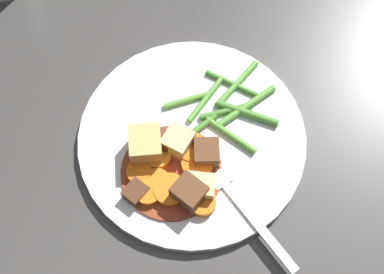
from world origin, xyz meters
name	(u,v)px	position (x,y,z in m)	size (l,w,h in m)	color
ground_plane	(192,141)	(0.00, 0.00, 0.00)	(3.00, 3.00, 0.00)	#423F3D
dinner_plate	(192,139)	(0.00, 0.00, 0.01)	(0.26, 0.26, 0.01)	white
stew_sauce	(172,172)	(0.05, 0.01, 0.01)	(0.11, 0.11, 0.00)	#93381E
carrot_slice_0	(157,156)	(0.04, -0.02, 0.02)	(0.03, 0.03, 0.01)	orange
carrot_slice_1	(170,190)	(0.07, 0.02, 0.02)	(0.04, 0.04, 0.01)	orange
carrot_slice_2	(191,148)	(0.01, 0.01, 0.02)	(0.03, 0.03, 0.01)	orange
carrot_slice_3	(156,182)	(0.07, 0.00, 0.02)	(0.03, 0.03, 0.01)	orange
carrot_slice_4	(197,164)	(0.03, 0.02, 0.02)	(0.04, 0.04, 0.01)	orange
carrot_slice_5	(139,173)	(0.07, -0.02, 0.02)	(0.03, 0.03, 0.01)	orange
carrot_slice_6	(203,203)	(0.06, 0.05, 0.02)	(0.03, 0.03, 0.01)	orange
carrot_slice_7	(152,195)	(0.08, 0.00, 0.02)	(0.03, 0.03, 0.01)	orange
potato_chunk_0	(201,187)	(0.05, 0.04, 0.02)	(0.03, 0.03, 0.02)	#EAD68C
potato_chunk_1	(178,142)	(0.02, -0.01, 0.03)	(0.03, 0.03, 0.03)	#EAD68C
potato_chunk_2	(146,145)	(0.04, -0.03, 0.03)	(0.03, 0.04, 0.03)	#DBBC6B
meat_chunk_0	(207,153)	(0.01, 0.03, 0.02)	(0.03, 0.03, 0.02)	brown
meat_chunk_1	(189,193)	(0.06, 0.04, 0.03)	(0.03, 0.03, 0.03)	brown
meat_chunk_2	(136,192)	(0.09, -0.01, 0.02)	(0.02, 0.02, 0.01)	#56331E
meat_chunk_3	(161,141)	(0.03, -0.02, 0.02)	(0.02, 0.02, 0.02)	#56331E
green_bean_0	(206,99)	(-0.05, -0.01, 0.02)	(0.01, 0.01, 0.07)	#66AD42
green_bean_1	(246,106)	(-0.07, 0.03, 0.02)	(0.01, 0.01, 0.08)	#66AD42
green_bean_2	(247,113)	(-0.06, 0.04, 0.02)	(0.01, 0.01, 0.07)	#4C8E33
green_bean_3	(199,132)	(-0.01, 0.00, 0.02)	(0.01, 0.01, 0.06)	#4C8E33
green_bean_4	(231,135)	(-0.02, 0.04, 0.02)	(0.01, 0.01, 0.07)	#599E38
green_bean_5	(229,82)	(-0.08, 0.00, 0.02)	(0.01, 0.01, 0.07)	#4C8E33
green_bean_6	(237,84)	(-0.09, 0.01, 0.02)	(0.01, 0.01, 0.08)	#66AD42
green_bean_7	(188,100)	(-0.04, -0.03, 0.02)	(0.01, 0.01, 0.06)	#66AD42
green_bean_8	(226,111)	(-0.05, 0.01, 0.02)	(0.01, 0.01, 0.06)	#4C8E33
fork	(238,200)	(0.03, 0.08, 0.01)	(0.07, 0.17, 0.00)	silver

